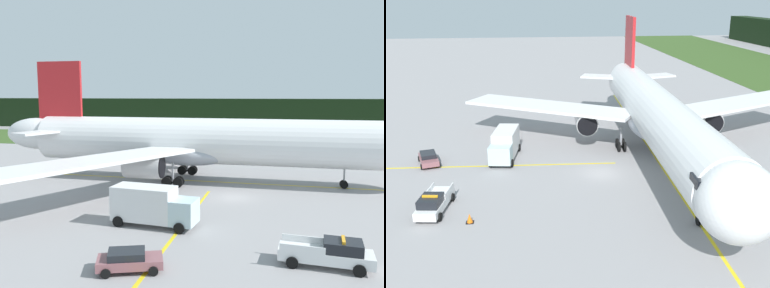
% 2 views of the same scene
% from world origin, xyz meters
% --- Properties ---
extents(ground, '(320.00, 320.00, 0.00)m').
position_xyz_m(ground, '(0.00, 0.00, 0.00)').
color(ground, gray).
extents(taxiway_centerline_main, '(68.70, 3.81, 0.01)m').
position_xyz_m(taxiway_centerline_main, '(-3.95, 7.16, 0.00)').
color(taxiway_centerline_main, yellow).
rests_on(taxiway_centerline_main, ground).
extents(taxiway_centerline_spur, '(2.25, 38.22, 0.01)m').
position_xyz_m(taxiway_centerline_spur, '(-3.77, -16.99, 0.00)').
color(taxiway_centerline_spur, yellow).
rests_on(taxiway_centerline_spur, ground).
extents(airliner, '(53.56, 46.82, 15.06)m').
position_xyz_m(airliner, '(-4.57, 7.19, 4.93)').
color(airliner, silver).
rests_on(airliner, ground).
extents(ops_pickup_truck, '(5.97, 2.77, 1.94)m').
position_xyz_m(ops_pickup_truck, '(7.28, -16.03, 0.90)').
color(ops_pickup_truck, white).
rests_on(ops_pickup_truck, ground).
extents(catering_truck, '(7.35, 3.54, 3.43)m').
position_xyz_m(catering_truck, '(-5.86, -10.28, 1.75)').
color(catering_truck, silver).
rests_on(catering_truck, ground).
extents(staff_car, '(4.39, 2.96, 1.30)m').
position_xyz_m(staff_car, '(-4.96, -18.79, 0.70)').
color(staff_car, '#875257').
rests_on(staff_car, ground).
extents(apron_cone, '(0.65, 0.65, 0.81)m').
position_xyz_m(apron_cone, '(9.68, -12.76, 0.40)').
color(apron_cone, black).
rests_on(apron_cone, ground).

